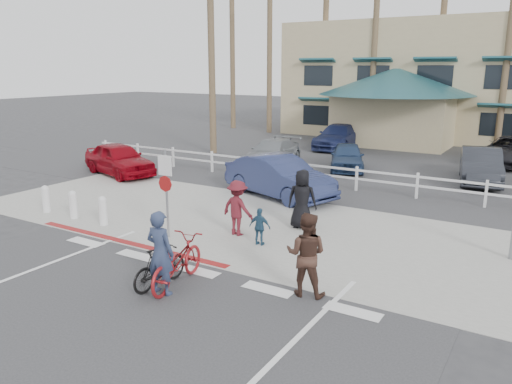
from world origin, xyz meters
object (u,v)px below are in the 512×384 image
Objects in this scene: car_white_sedan at (279,177)px; car_red_compact at (119,159)px; bike_red at (177,262)px; sign_post at (167,189)px; bike_black at (160,267)px.

car_red_compact is at bearing 110.59° from car_white_sedan.
bike_red is 0.48× the size of car_red_compact.
car_red_compact is (-7.81, 5.58, -0.71)m from sign_post.
car_white_sedan reaches higher than bike_red.
bike_red is at bearing -133.67° from bike_black.
sign_post is 1.37× the size of bike_red.
sign_post reaches higher than bike_red.
bike_red is 0.44× the size of car_white_sedan.
car_white_sedan is at bearing -86.81° from bike_red.
car_red_compact reaches higher than bike_red.
car_white_sedan is 1.10× the size of car_red_compact.
car_red_compact reaches higher than bike_black.
bike_red is 12.98m from car_red_compact.
bike_red is at bearing -45.58° from sign_post.
sign_post is at bearing -48.48° from bike_black.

